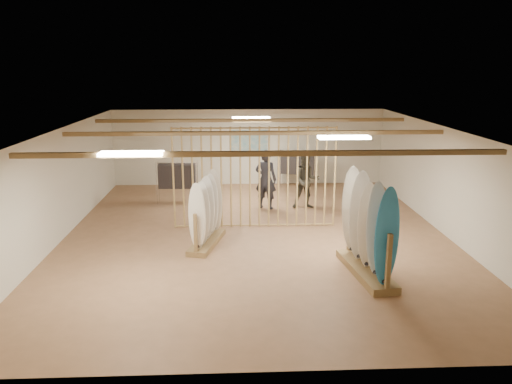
{
  "coord_description": "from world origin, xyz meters",
  "views": [
    {
      "loc": [
        -0.56,
        -12.41,
        4.36
      ],
      "look_at": [
        0.0,
        0.0,
        1.2
      ],
      "focal_mm": 35.0,
      "sensor_mm": 36.0,
      "label": 1
    }
  ],
  "objects_px": {
    "rack_left": "(206,221)",
    "shopper_b": "(306,177)",
    "rack_right": "(367,242)",
    "clothing_rack_a": "(177,176)",
    "clothing_rack_b": "(298,163)",
    "shopper_a": "(266,175)"
  },
  "relations": [
    {
      "from": "clothing_rack_a",
      "to": "shopper_b",
      "type": "distance_m",
      "value": 4.16
    },
    {
      "from": "shopper_a",
      "to": "shopper_b",
      "type": "distance_m",
      "value": 1.27
    },
    {
      "from": "rack_right",
      "to": "shopper_b",
      "type": "distance_m",
      "value": 5.23
    },
    {
      "from": "shopper_b",
      "to": "rack_left",
      "type": "bearing_deg",
      "value": -133.87
    },
    {
      "from": "rack_left",
      "to": "shopper_b",
      "type": "height_order",
      "value": "shopper_b"
    },
    {
      "from": "clothing_rack_a",
      "to": "rack_right",
      "type": "bearing_deg",
      "value": -49.84
    },
    {
      "from": "rack_right",
      "to": "clothing_rack_a",
      "type": "distance_m",
      "value": 7.56
    },
    {
      "from": "clothing_rack_a",
      "to": "clothing_rack_b",
      "type": "relative_size",
      "value": 0.99
    },
    {
      "from": "rack_left",
      "to": "clothing_rack_a",
      "type": "bearing_deg",
      "value": 119.85
    },
    {
      "from": "shopper_a",
      "to": "clothing_rack_b",
      "type": "bearing_deg",
      "value": -95.38
    },
    {
      "from": "rack_left",
      "to": "shopper_a",
      "type": "bearing_deg",
      "value": 76.12
    },
    {
      "from": "rack_right",
      "to": "rack_left",
      "type": "bearing_deg",
      "value": 143.05
    },
    {
      "from": "rack_left",
      "to": "shopper_a",
      "type": "relative_size",
      "value": 0.91
    },
    {
      "from": "rack_left",
      "to": "shopper_b",
      "type": "bearing_deg",
      "value": 61.16
    },
    {
      "from": "clothing_rack_b",
      "to": "shopper_a",
      "type": "xyz_separation_m",
      "value": [
        -1.34,
        -2.76,
        0.16
      ]
    },
    {
      "from": "rack_right",
      "to": "shopper_a",
      "type": "bearing_deg",
      "value": 102.01
    },
    {
      "from": "clothing_rack_b",
      "to": "rack_left",
      "type": "bearing_deg",
      "value": -105.67
    },
    {
      "from": "rack_left",
      "to": "rack_right",
      "type": "relative_size",
      "value": 0.84
    },
    {
      "from": "rack_left",
      "to": "shopper_b",
      "type": "relative_size",
      "value": 0.97
    },
    {
      "from": "rack_left",
      "to": "rack_right",
      "type": "height_order",
      "value": "rack_right"
    },
    {
      "from": "shopper_a",
      "to": "rack_left",
      "type": "bearing_deg",
      "value": 82.86
    },
    {
      "from": "rack_right",
      "to": "shopper_b",
      "type": "height_order",
      "value": "rack_right"
    }
  ]
}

